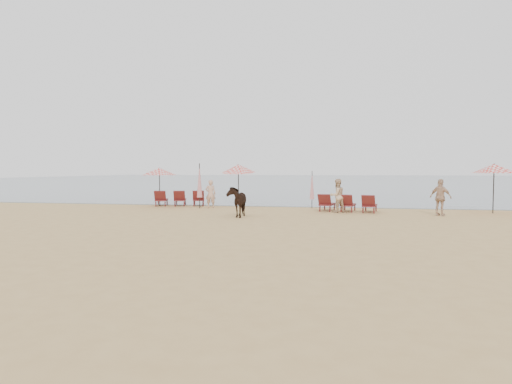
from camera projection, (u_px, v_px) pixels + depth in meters
ground at (229, 232)px, 14.46m from camera, size 120.00×120.00×0.00m
sea at (318, 179)px, 93.03m from camera, size 160.00×140.00×0.06m
lounger_cluster_left at (180, 199)px, 24.92m from camera, size 3.15×2.38×0.62m
lounger_cluster_right at (347, 203)px, 21.35m from camera, size 2.99×2.08×0.60m
umbrella_open_left_a at (159, 171)px, 24.65m from camera, size 1.96×1.96×2.23m
umbrella_open_left_b at (238, 168)px, 24.97m from camera, size 1.98×2.01×2.52m
umbrella_open_right at (494, 168)px, 20.54m from camera, size 1.97×1.97×2.41m
umbrella_closed_left at (200, 181)px, 23.24m from camera, size 0.30×0.30×2.46m
umbrella_closed_right at (312, 185)px, 23.27m from camera, size 0.25×0.25×2.04m
cow at (237, 201)px, 19.13m from camera, size 0.89×1.70×1.39m
beachgoer_left at (211, 194)px, 23.55m from camera, size 0.62×0.47×1.55m
beachgoer_right_a at (337, 196)px, 20.96m from camera, size 1.02×0.97×1.66m
beachgoer_right_b at (441, 197)px, 19.52m from camera, size 1.03×0.93×1.69m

